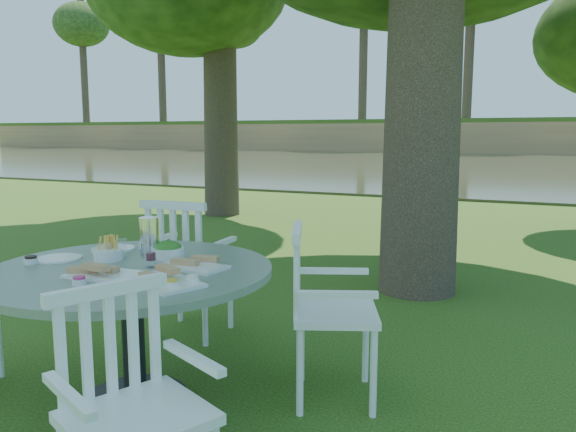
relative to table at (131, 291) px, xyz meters
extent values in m
plane|color=#1F3E0D|center=(0.22, 1.33, -0.63)|extent=(140.00, 140.00, 0.00)
cylinder|color=black|center=(0.00, 0.00, -0.61)|extent=(0.56, 0.56, 0.04)
cylinder|color=black|center=(0.00, 0.00, -0.25)|extent=(0.12, 0.12, 0.69)
cylinder|color=slate|center=(0.00, 0.00, 0.11)|extent=(1.51, 1.51, 0.04)
cylinder|color=white|center=(1.23, 0.40, -0.39)|extent=(0.04, 0.04, 0.48)
cylinder|color=white|center=(1.07, 0.79, -0.39)|extent=(0.04, 0.04, 0.48)
cylinder|color=white|center=(0.88, 0.25, -0.39)|extent=(0.04, 0.04, 0.48)
cylinder|color=white|center=(0.72, 0.64, -0.39)|extent=(0.04, 0.04, 0.48)
cube|color=white|center=(0.97, 0.52, -0.13)|extent=(0.60, 0.62, 0.04)
cube|color=white|center=(0.78, 0.44, 0.09)|extent=(0.23, 0.47, 0.49)
cylinder|color=white|center=(-0.14, 1.26, -0.39)|extent=(0.04, 0.04, 0.50)
cylinder|color=white|center=(-0.58, 1.23, -0.39)|extent=(0.04, 0.04, 0.50)
cylinder|color=white|center=(-0.11, 0.87, -0.39)|extent=(0.04, 0.04, 0.50)
cylinder|color=white|center=(-0.55, 0.83, -0.39)|extent=(0.04, 0.04, 0.50)
cube|color=white|center=(-0.35, 1.05, -0.11)|extent=(0.54, 0.50, 0.04)
cube|color=white|center=(-0.33, 0.83, 0.12)|extent=(0.51, 0.08, 0.51)
cube|color=white|center=(0.72, -0.83, -0.16)|extent=(0.58, 0.60, 0.04)
cube|color=white|center=(0.54, -0.75, 0.05)|extent=(0.23, 0.44, 0.47)
cube|color=white|center=(0.03, -0.20, 0.14)|extent=(0.40, 0.26, 0.01)
cube|color=white|center=(0.36, -0.18, 0.14)|extent=(0.46, 0.38, 0.02)
cube|color=white|center=(0.31, 0.13, 0.14)|extent=(0.38, 0.24, 0.01)
cylinder|color=white|center=(-0.49, -0.02, 0.14)|extent=(0.25, 0.25, 0.01)
cylinder|color=white|center=(-0.40, 0.31, 0.14)|extent=(0.26, 0.26, 0.01)
cylinder|color=white|center=(-0.23, 0.09, 0.16)|extent=(0.16, 0.16, 0.06)
cylinder|color=white|center=(0.04, 0.27, 0.16)|extent=(0.18, 0.18, 0.06)
cylinder|color=silver|center=(-0.07, 0.25, 0.25)|extent=(0.12, 0.12, 0.23)
cylinder|color=white|center=(0.10, 0.05, 0.22)|extent=(0.06, 0.06, 0.17)
cylinder|color=white|center=(-0.18, 0.14, 0.19)|extent=(0.07, 0.07, 0.11)
cylinder|color=white|center=(-0.21, 0.06, 0.18)|extent=(0.06, 0.06, 0.10)
cylinder|color=white|center=(0.02, -0.38, 0.15)|extent=(0.07, 0.07, 0.03)
cylinder|color=white|center=(0.44, -0.23, 0.15)|extent=(0.07, 0.07, 0.03)
cylinder|color=white|center=(0.48, -0.13, 0.15)|extent=(0.06, 0.06, 0.03)
cylinder|color=white|center=(-0.55, -0.16, 0.15)|extent=(0.07, 0.07, 0.03)
cube|color=#30331E|center=(0.22, 24.33, -0.63)|extent=(100.00, 28.00, 0.12)
cube|color=#997147|center=(0.22, 39.83, 0.47)|extent=(100.00, 3.00, 2.20)
cube|color=#1F3E0D|center=(0.22, 47.33, 1.72)|extent=(100.00, 18.00, 0.30)
cylinder|color=black|center=(-39.78, 41.83, 8.07)|extent=(0.70, 0.70, 13.00)
ellipsoid|color=#193210|center=(-39.78, 41.83, 11.32)|extent=(5.60, 5.60, 4.48)
cylinder|color=black|center=(-30.78, 41.83, 8.07)|extent=(0.70, 0.70, 13.00)
ellipsoid|color=#193210|center=(-30.78, 41.83, 11.32)|extent=(5.60, 5.60, 4.48)
cylinder|color=black|center=(-21.78, 41.83, 8.07)|extent=(0.70, 0.70, 13.00)
ellipsoid|color=#193210|center=(-21.78, 41.83, 11.32)|extent=(5.60, 5.60, 4.48)
cylinder|color=black|center=(-12.78, 41.83, 8.07)|extent=(0.70, 0.70, 13.00)
cylinder|color=black|center=(-3.78, 41.83, 8.07)|extent=(0.70, 0.70, 13.00)
camera|label=1|loc=(1.99, -2.29, 0.84)|focal=35.00mm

